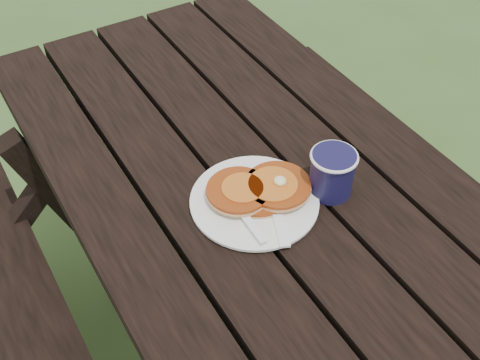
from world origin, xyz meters
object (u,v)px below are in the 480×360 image
coffee_cup (332,171)px  pancake_stack (259,189)px  picnic_table (293,337)px  plate (254,202)px

coffee_cup → pancake_stack: bearing=157.3°
coffee_cup → picnic_table: bearing=-148.2°
pancake_stack → coffee_cup: 0.15m
plate → pancake_stack: size_ratio=1.22×
picnic_table → coffee_cup: coffee_cup is taller
pancake_stack → picnic_table: bearing=-76.3°
pancake_stack → coffee_cup: size_ratio=2.10×
plate → pancake_stack: pancake_stack is taller
plate → pancake_stack: bearing=26.1°
picnic_table → coffee_cup: size_ratio=18.59×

